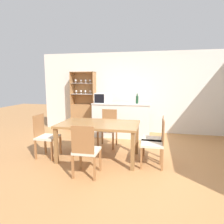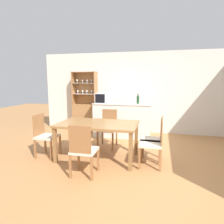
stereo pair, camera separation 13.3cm
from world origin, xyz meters
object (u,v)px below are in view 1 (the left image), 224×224
Objects in this scene: dining_chair_side_right_far at (155,139)px; dining_chair_head_far at (108,128)px; dining_table at (99,127)px; dining_chair_head_near at (86,150)px; dining_chair_side_left_near at (46,136)px; display_cabinet at (84,113)px; microwave at (103,98)px; dining_chair_side_right_near at (155,143)px; wine_bottle at (137,99)px.

dining_chair_side_right_far is 1.00× the size of dining_chair_head_far.
dining_table is 1.78× the size of dining_chair_head_near.
dining_chair_side_left_near and dining_chair_side_right_far have the same top height.
display_cabinet is 2.08× the size of dining_chair_side_left_near.
dining_chair_head_near is (1.16, -0.68, 0.00)m from dining_chair_side_left_near.
dining_chair_side_right_far is 2.08× the size of microwave.
dining_chair_side_right_near is 2.31m from dining_chair_side_left_near.
wine_bottle is (0.64, 2.63, 0.65)m from dining_chair_head_near.
dining_chair_head_far is at bearing 88.98° from dining_chair_head_near.
dining_chair_head_far is (-1.15, 0.68, 0.00)m from dining_chair_side_right_far.
dining_chair_side_right_far reaches higher than dining_table.
dining_chair_side_right_near is 3.22× the size of wine_bottle.
display_cabinet is at bearing -49.66° from dining_chair_head_far.
dining_chair_head_near is at bearing 134.02° from dining_chair_side_right_far.
dining_chair_side_right_near and dining_chair_head_far have the same top height.
wine_bottle reaches higher than dining_chair_side_left_near.
dining_chair_side_right_near is 1.00× the size of dining_chair_head_far.
dining_table is at bearing -62.94° from display_cabinet.
display_cabinet is 2.45m from dining_chair_side_left_near.
dining_chair_side_right_far is at bearing 7.19° from dining_table.
wine_bottle is (-0.52, 1.95, 0.65)m from dining_chair_side_right_near.
dining_chair_side_right_far is at bearing 39.10° from dining_chair_head_near.
dining_chair_side_left_near is at bearing 148.61° from dining_chair_head_near.
dining_chair_head_far is 1.34m from wine_bottle.
display_cabinet reaches higher than dining_chair_side_left_near.
dining_chair_side_left_near is 2.17m from microwave.
microwave is 1.55× the size of wine_bottle.
dining_chair_head_near is (-1.16, -0.97, 0.00)m from dining_chair_side_right_far.
dining_chair_head_near is at bearing -69.40° from display_cabinet.
dining_chair_head_far is (0.00, 0.83, -0.22)m from dining_table.
display_cabinet is at bearing -178.63° from dining_chair_side_left_near.
microwave is at bearing 47.35° from dining_chair_side_right_far.
dining_chair_side_right_far is 1.34m from dining_chair_head_far.
microwave is 1.00m from wine_bottle.
dining_chair_head_near is 1.00× the size of dining_chair_head_far.
dining_table is 3.69× the size of microwave.
dining_chair_side_right_near is at bearing -7.30° from dining_table.
display_cabinet is 3.17m from dining_chair_side_right_far.
microwave reaches higher than dining_table.
display_cabinet is 2.58m from dining_table.
dining_table is (1.17, -2.30, 0.11)m from display_cabinet.
wine_bottle reaches higher than dining_table.
microwave reaches higher than dining_chair_side_left_near.
dining_chair_side_right_near is 1.00× the size of dining_chair_head_near.
wine_bottle is at bearing 70.57° from dining_table.
dining_chair_side_left_near is (-1.16, -0.15, -0.22)m from dining_table.
dining_table is 1.78× the size of dining_chair_side_left_near.
display_cabinet is at bearing 109.60° from dining_chair_head_near.
dining_chair_head_far is at bearing -123.01° from wine_bottle.
dining_table is 0.86m from dining_chair_head_near.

